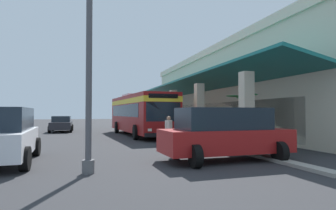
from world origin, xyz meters
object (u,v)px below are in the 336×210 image
at_px(parked_sedan_charcoal, 62,124).
at_px(potted_palm, 243,133).
at_px(parked_suv_red, 225,133).
at_px(pedestrian, 169,130).
at_px(transit_bus, 140,112).
at_px(parked_suv_white, 1,135).
at_px(lot_light_pole, 89,36).

distance_m(parked_sedan_charcoal, potted_palm, 17.95).
distance_m(parked_suv_red, parked_sedan_charcoal, 20.20).
bearing_deg(potted_palm, parked_sedan_charcoal, -144.47).
xyz_separation_m(pedestrian, potted_palm, (0.30, 4.17, -0.23)).
xyz_separation_m(transit_bus, pedestrian, (8.15, -0.03, -0.96)).
bearing_deg(parked_suv_red, transit_bus, -176.55).
distance_m(parked_sedan_charcoal, pedestrian, 15.62).
xyz_separation_m(parked_suv_red, potted_palm, (-4.31, 3.37, -0.35)).
bearing_deg(parked_suv_white, lot_light_pole, 49.12).
height_order(transit_bus, parked_suv_red, transit_bus).
height_order(parked_suv_white, parked_suv_red, same).
bearing_deg(parked_suv_white, pedestrian, 113.08).
xyz_separation_m(parked_suv_red, pedestrian, (-4.62, -0.80, -0.12)).
relative_size(parked_suv_red, pedestrian, 3.02).
bearing_deg(transit_bus, lot_light_pole, -16.86).
height_order(pedestrian, potted_palm, potted_palm).
relative_size(transit_bus, parked_sedan_charcoal, 2.58).
bearing_deg(transit_bus, pedestrian, -0.22).
relative_size(parked_sedan_charcoal, pedestrian, 2.74).
height_order(parked_sedan_charcoal, potted_palm, potted_palm).
bearing_deg(pedestrian, parked_suv_white, -66.92).
relative_size(parked_suv_red, lot_light_pole, 0.64).
xyz_separation_m(transit_bus, parked_suv_white, (11.14, -7.05, -0.84)).
xyz_separation_m(parked_suv_white, potted_palm, (-2.68, 11.18, -0.35)).
bearing_deg(lot_light_pole, potted_palm, 122.15).
distance_m(potted_palm, lot_light_pole, 10.35).
relative_size(pedestrian, potted_palm, 0.55).
bearing_deg(parked_suv_red, parked_sedan_charcoal, -159.52).
relative_size(transit_bus, parked_suv_red, 2.35).
distance_m(parked_sedan_charcoal, lot_light_pole, 20.20).
height_order(parked_suv_red, potted_palm, potted_palm).
distance_m(parked_suv_red, potted_palm, 5.48).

